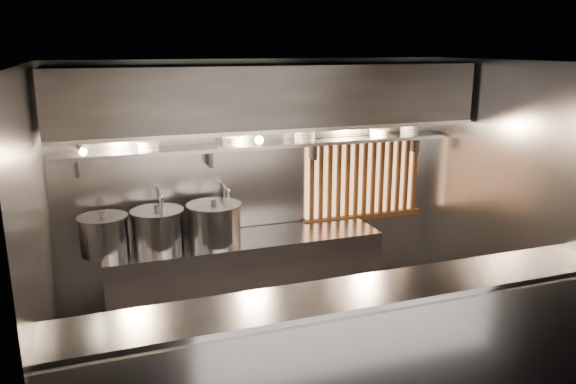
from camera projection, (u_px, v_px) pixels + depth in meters
floor at (308, 359)px, 5.42m from camera, size 4.50×4.50×0.00m
ceiling at (311, 62)px, 4.71m from camera, size 4.50×4.50×0.00m
wall_back at (261, 184)px, 6.43m from camera, size 4.50×0.00×4.50m
wall_left at (39, 251)px, 4.32m from camera, size 0.00×3.00×3.00m
wall_right at (511, 199)px, 5.80m from camera, size 0.00×3.00×3.00m
serving_counter at (354, 358)px, 4.40m from camera, size 4.50×0.56×1.13m
cooking_bench at (246, 276)px, 6.23m from camera, size 3.00×0.70×0.90m
bowl_shelf at (265, 145)px, 6.14m from camera, size 4.40×0.34×0.04m
exhaust_hood at (271, 97)px, 5.80m from camera, size 4.40×0.81×0.65m
wood_screen at (364, 178)px, 6.81m from camera, size 1.56×0.09×1.04m
faucet_left at (161, 204)px, 5.95m from camera, size 0.04×0.30×0.50m
faucet_right at (225, 198)px, 6.18m from camera, size 0.04×0.30×0.50m
heat_lamp at (79, 145)px, 5.04m from camera, size 0.25×0.35×0.20m
pendant_bulb at (259, 140)px, 5.98m from camera, size 0.09×0.09×0.19m
stock_pot_left at (104, 235)px, 5.63m from camera, size 0.63×0.63×0.43m
stock_pot_mid at (158, 229)px, 5.79m from camera, size 0.65×0.65×0.45m
stock_pot_right at (214, 223)px, 5.93m from camera, size 0.64×0.64×0.47m
bowl_stack_0 at (148, 146)px, 5.72m from camera, size 0.23×0.23×0.09m
bowl_stack_1 at (233, 141)px, 6.01m from camera, size 0.24×0.24×0.09m
bowl_stack_2 at (305, 135)px, 6.27m from camera, size 0.24×0.24×0.13m
bowl_stack_3 at (379, 132)px, 6.59m from camera, size 0.24×0.24×0.09m
bowl_stack_4 at (409, 129)px, 6.72m from camera, size 0.23×0.23×0.13m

